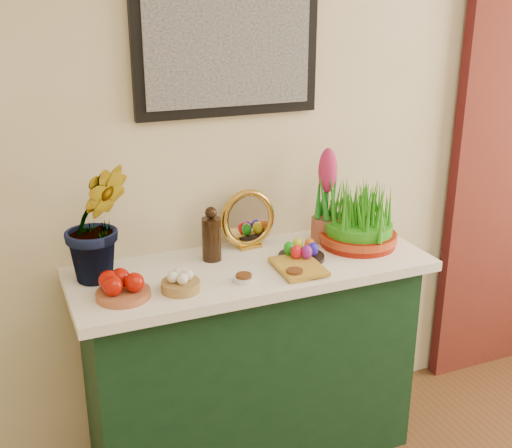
{
  "coord_description": "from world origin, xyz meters",
  "views": [
    {
      "loc": [
        -1.18,
        -0.12,
        1.88
      ],
      "look_at": [
        -0.31,
        1.95,
        1.07
      ],
      "focal_mm": 45.0,
      "sensor_mm": 36.0,
      "label": 1
    }
  ],
  "objects_px": {
    "sideboard": "(251,367)",
    "wheatgrass_sabzeh": "(359,219)",
    "mirror": "(248,220)",
    "hyacinth_green": "(96,204)",
    "book": "(278,269)"
  },
  "relations": [
    {
      "from": "hyacinth_green",
      "to": "sideboard",
      "type": "bearing_deg",
      "value": -9.35
    },
    {
      "from": "sideboard",
      "to": "wheatgrass_sabzeh",
      "type": "xyz_separation_m",
      "value": [
        0.49,
        0.01,
        0.58
      ]
    },
    {
      "from": "hyacinth_green",
      "to": "wheatgrass_sabzeh",
      "type": "relative_size",
      "value": 1.81
    },
    {
      "from": "sideboard",
      "to": "wheatgrass_sabzeh",
      "type": "height_order",
      "value": "wheatgrass_sabzeh"
    },
    {
      "from": "mirror",
      "to": "book",
      "type": "relative_size",
      "value": 1.12
    },
    {
      "from": "hyacinth_green",
      "to": "wheatgrass_sabzeh",
      "type": "bearing_deg",
      "value": -5.05
    },
    {
      "from": "hyacinth_green",
      "to": "wheatgrass_sabzeh",
      "type": "distance_m",
      "value": 1.06
    },
    {
      "from": "sideboard",
      "to": "hyacinth_green",
      "type": "distance_m",
      "value": 0.94
    },
    {
      "from": "book",
      "to": "wheatgrass_sabzeh",
      "type": "xyz_separation_m",
      "value": [
        0.43,
        0.13,
        0.1
      ]
    },
    {
      "from": "book",
      "to": "sideboard",
      "type": "bearing_deg",
      "value": 118.21
    },
    {
      "from": "sideboard",
      "to": "hyacinth_green",
      "type": "height_order",
      "value": "hyacinth_green"
    },
    {
      "from": "mirror",
      "to": "wheatgrass_sabzeh",
      "type": "height_order",
      "value": "wheatgrass_sabzeh"
    },
    {
      "from": "wheatgrass_sabzeh",
      "to": "mirror",
      "type": "bearing_deg",
      "value": 159.57
    },
    {
      "from": "sideboard",
      "to": "wheatgrass_sabzeh",
      "type": "bearing_deg",
      "value": 1.09
    },
    {
      "from": "sideboard",
      "to": "mirror",
      "type": "distance_m",
      "value": 0.61
    }
  ]
}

